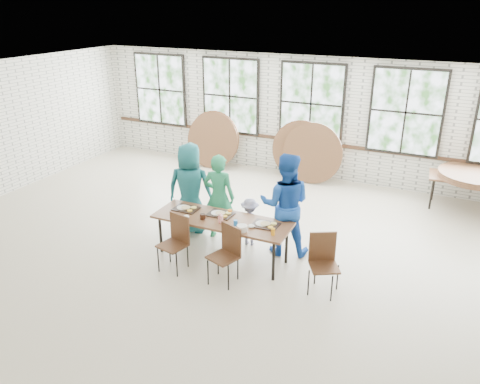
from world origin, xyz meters
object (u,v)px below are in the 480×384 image
object	(u,v)px
chair_near_left	(176,238)
storage_table	(475,181)
dining_table	(222,222)
chair_near_right	(227,249)

from	to	relation	value
chair_near_left	storage_table	bearing A→B (deg)	58.78
storage_table	dining_table	bearing A→B (deg)	-138.23
dining_table	chair_near_left	world-z (taller)	chair_near_left
dining_table	storage_table	bearing A→B (deg)	44.73
dining_table	chair_near_left	xyz separation A→B (m)	(-0.53, -0.62, -0.13)
chair_near_left	storage_table	distance (m)	6.42
chair_near_left	storage_table	world-z (taller)	chair_near_left
storage_table	chair_near_right	bearing A→B (deg)	-131.14
dining_table	storage_table	world-z (taller)	same
dining_table	chair_near_right	size ratio (longest dim) A/B	2.54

